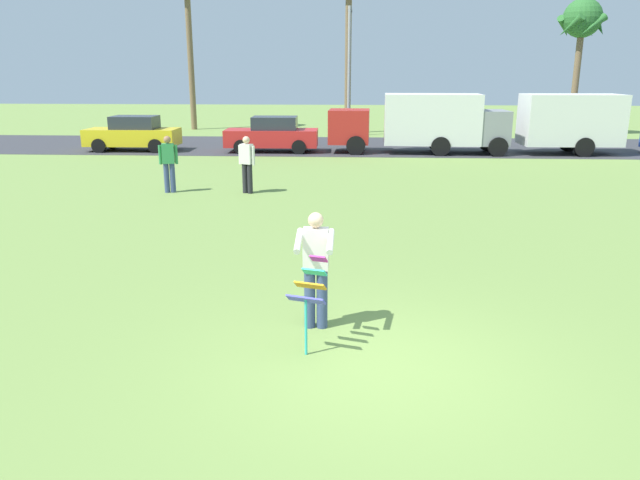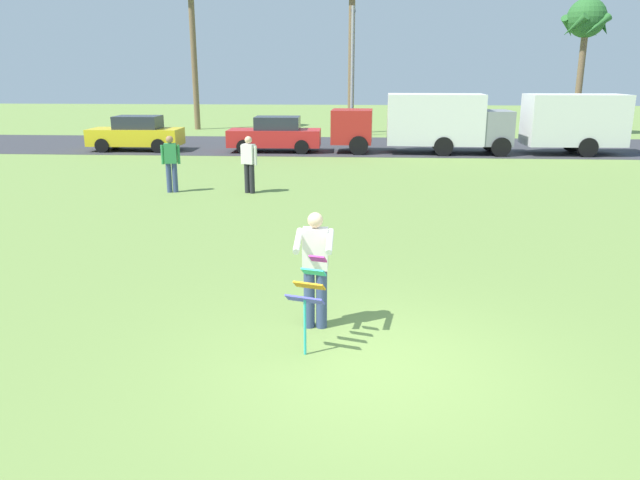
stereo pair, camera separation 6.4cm
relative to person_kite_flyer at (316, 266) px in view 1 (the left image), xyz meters
name	(u,v)px [view 1 (the left image)]	position (x,y,z in m)	size (l,w,h in m)	color
ground_plane	(376,366)	(0.86, -1.17, -0.95)	(120.00, 120.00, 0.00)	olive
road_strip	(363,146)	(0.86, 22.08, -0.95)	(120.00, 8.00, 0.01)	#38383D
person_kite_flyer	(316,266)	(0.00, 0.00, 0.00)	(0.53, 0.65, 1.73)	#384772
kite_held	(310,290)	(-0.02, -0.73, -0.09)	(0.53, 0.71, 1.25)	#D83399
parked_car_yellow	(133,134)	(-9.83, 19.68, -0.18)	(4.23, 1.88, 1.60)	yellow
parked_car_red	(272,135)	(-3.32, 19.68, -0.18)	(4.24, 1.92, 1.60)	red
parked_truck_red_cab	(413,121)	(3.07, 19.68, 0.46)	(6.76, 2.26, 2.62)	#B2231E
parked_truck_grey_van	(552,122)	(9.17, 19.68, 0.46)	(6.76, 2.26, 2.62)	gray
palm_tree_centre_far	(582,24)	(12.84, 28.00, 5.15)	(2.58, 2.71, 7.44)	brown
streetlight_pole	(349,63)	(0.06, 27.08, 3.05)	(0.24, 1.65, 7.00)	#9E9EA3
person_walker_near	(247,163)	(-2.76, 9.96, -0.02)	(0.53, 0.34, 1.73)	#26262B
person_walker_far	(169,162)	(-5.16, 9.92, -0.02)	(0.56, 0.29, 1.73)	#384772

